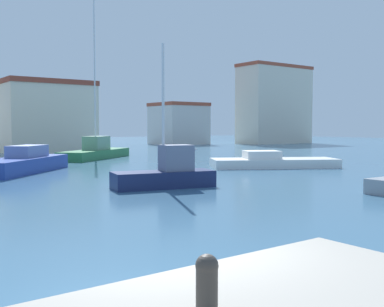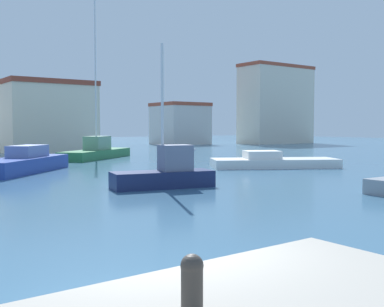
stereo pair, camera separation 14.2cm
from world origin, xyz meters
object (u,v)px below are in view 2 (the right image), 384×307
object	(u,v)px
sailboat_navy_behind_lamppost	(166,173)
sailboat_green_mid_harbor	(97,151)
motorboat_blue_center_channel	(23,163)
motorboat_white_far_right	(273,162)
mooring_bollard	(192,282)

from	to	relation	value
sailboat_navy_behind_lamppost	sailboat_green_mid_harbor	bearing A→B (deg)	74.57
sailboat_green_mid_harbor	motorboat_blue_center_channel	size ratio (longest dim) A/B	2.01
motorboat_white_far_right	motorboat_blue_center_channel	distance (m)	15.35
mooring_bollard	sailboat_navy_behind_lamppost	xyz separation A→B (m)	(8.60, 13.82, -0.74)
motorboat_white_far_right	motorboat_blue_center_channel	bearing A→B (deg)	155.85
sailboat_green_mid_harbor	motorboat_blue_center_channel	distance (m)	11.63
mooring_bollard	sailboat_green_mid_harbor	size ratio (longest dim) A/B	0.04
sailboat_navy_behind_lamppost	sailboat_green_mid_harbor	xyz separation A→B (m)	(5.15, 18.67, -0.00)
motorboat_white_far_right	motorboat_blue_center_channel	world-z (taller)	motorboat_blue_center_channel
mooring_bollard	motorboat_white_far_right	distance (m)	26.57
mooring_bollard	motorboat_white_far_right	xyz separation A→B (m)	(19.49, 18.03, -1.02)
sailboat_navy_behind_lamppost	motorboat_blue_center_channel	xyz separation A→B (m)	(-3.11, 10.48, -0.10)
mooring_bollard	motorboat_white_far_right	size ratio (longest dim) A/B	0.06
motorboat_blue_center_channel	mooring_bollard	bearing A→B (deg)	-102.72
sailboat_navy_behind_lamppost	motorboat_blue_center_channel	distance (m)	10.94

